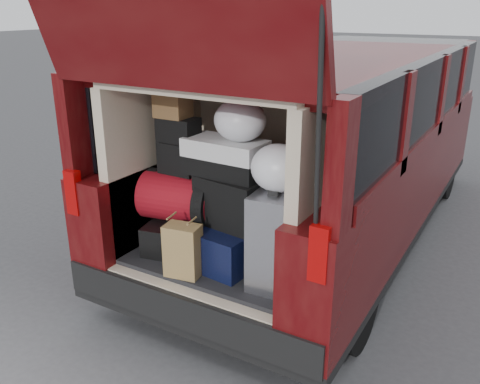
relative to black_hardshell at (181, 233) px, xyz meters
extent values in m
plane|color=#3C3C3F|center=(0.36, -0.15, -0.65)|extent=(80.00, 80.00, 0.00)
cylinder|color=black|center=(-0.46, 0.25, -0.33)|extent=(0.24, 0.64, 0.64)
cylinder|color=black|center=(1.18, 0.25, -0.33)|extent=(0.24, 0.64, 0.64)
cylinder|color=black|center=(-0.46, 3.55, -0.33)|extent=(0.24, 0.64, 0.64)
cylinder|color=black|center=(1.18, 3.55, -0.33)|extent=(0.24, 0.64, 0.64)
cube|color=black|center=(0.36, 1.93, -0.39)|extent=(1.90, 4.85, 0.08)
cube|color=#4B0407|center=(-0.42, 1.93, 0.05)|extent=(0.33, 4.85, 0.80)
cube|color=#4B0407|center=(1.15, 1.93, 0.05)|extent=(0.33, 4.85, 0.80)
cube|color=#4B0407|center=(0.36, 1.93, 1.08)|extent=(1.82, 4.46, 0.10)
cube|color=black|center=(-0.52, 1.83, 0.79)|extent=(0.12, 4.25, 0.68)
cube|color=black|center=(1.24, 1.83, 0.79)|extent=(0.12, 4.25, 0.68)
cube|color=black|center=(0.36, -0.44, -0.25)|extent=(1.86, 0.16, 0.22)
cube|color=#990505|center=(-0.50, -0.48, 0.37)|extent=(0.10, 0.06, 0.30)
cube|color=#990505|center=(1.22, -0.48, 0.37)|extent=(0.10, 0.06, 0.30)
cube|color=black|center=(0.36, 0.13, -0.13)|extent=(1.24, 1.05, 0.06)
cube|color=beige|center=(-0.30, 0.13, 0.47)|extent=(0.08, 1.05, 1.15)
cube|color=beige|center=(1.02, 0.13, 0.47)|extent=(0.08, 1.05, 1.15)
cube|color=beige|center=(0.36, 0.68, 0.47)|extent=(1.34, 0.06, 1.15)
cube|color=beige|center=(0.36, 0.13, 1.08)|extent=(1.34, 1.05, 0.06)
cylinder|color=black|center=(1.20, -0.55, 1.00)|extent=(0.02, 0.90, 0.76)
cube|color=black|center=(0.36, 0.13, -0.38)|extent=(1.24, 1.05, 0.55)
cube|color=black|center=(0.00, 0.00, 0.00)|extent=(0.48, 0.59, 0.21)
cube|color=black|center=(0.39, 0.03, 0.03)|extent=(0.56, 0.66, 0.27)
cube|color=white|center=(0.81, -0.10, 0.20)|extent=(0.28, 0.42, 0.60)
cube|color=tan|center=(0.26, -0.32, 0.07)|extent=(0.24, 0.18, 0.34)
cube|color=maroon|center=(0.01, -0.01, 0.27)|extent=(0.56, 0.42, 0.34)
cube|color=black|center=(0.43, 0.00, 0.32)|extent=(0.48, 0.33, 0.33)
cube|color=black|center=(0.00, 0.02, 0.63)|extent=(0.27, 0.17, 0.38)
cube|color=silver|center=(0.36, 0.03, 0.60)|extent=(0.53, 0.29, 0.23)
cube|color=brown|center=(-0.04, 0.02, 0.92)|extent=(0.21, 0.18, 0.19)
ellipsoid|color=white|center=(0.47, 0.04, 0.85)|extent=(0.37, 0.35, 0.26)
ellipsoid|color=white|center=(0.80, -0.10, 0.64)|extent=(0.34, 0.32, 0.28)
camera|label=1|loc=(2.02, -2.61, 1.52)|focal=38.00mm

